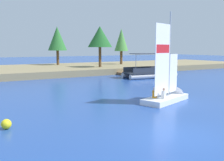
{
  "coord_description": "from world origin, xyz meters",
  "views": [
    {
      "loc": [
        -7.6,
        -7.51,
        3.61
      ],
      "look_at": [
        2.13,
        9.01,
        1.2
      ],
      "focal_mm": 41.68,
      "sensor_mm": 36.0,
      "label": 1
    }
  ],
  "objects_px": {
    "wooden_dock": "(134,75)",
    "shoreline_tree_right": "(121,40)",
    "shoreline_tree_midright": "(100,37)",
    "shoreline_tree_centre": "(57,39)",
    "channel_buoy": "(6,124)",
    "sailboat": "(171,94)",
    "pontoon_boat": "(150,72)"
  },
  "relations": [
    {
      "from": "wooden_dock",
      "to": "shoreline_tree_right",
      "type": "bearing_deg",
      "value": 65.33
    },
    {
      "from": "shoreline_tree_midright",
      "to": "wooden_dock",
      "type": "distance_m",
      "value": 8.28
    },
    {
      "from": "shoreline_tree_centre",
      "to": "shoreline_tree_midright",
      "type": "bearing_deg",
      "value": -65.21
    },
    {
      "from": "shoreline_tree_midright",
      "to": "channel_buoy",
      "type": "distance_m",
      "value": 27.46
    },
    {
      "from": "sailboat",
      "to": "wooden_dock",
      "type": "bearing_deg",
      "value": 45.25
    },
    {
      "from": "shoreline_tree_right",
      "to": "pontoon_boat",
      "type": "xyz_separation_m",
      "value": [
        -4.22,
        -13.03,
        -4.2
      ]
    },
    {
      "from": "shoreline_tree_right",
      "to": "channel_buoy",
      "type": "relative_size",
      "value": 13.28
    },
    {
      "from": "sailboat",
      "to": "channel_buoy",
      "type": "relative_size",
      "value": 14.23
    },
    {
      "from": "shoreline_tree_midright",
      "to": "pontoon_boat",
      "type": "xyz_separation_m",
      "value": [
        2.12,
        -8.88,
        -4.48
      ]
    },
    {
      "from": "pontoon_boat",
      "to": "sailboat",
      "type": "bearing_deg",
      "value": -116.82
    },
    {
      "from": "shoreline_tree_centre",
      "to": "channel_buoy",
      "type": "distance_m",
      "value": 32.51
    },
    {
      "from": "shoreline_tree_midright",
      "to": "channel_buoy",
      "type": "height_order",
      "value": "shoreline_tree_midright"
    },
    {
      "from": "wooden_dock",
      "to": "channel_buoy",
      "type": "distance_m",
      "value": 23.3
    },
    {
      "from": "wooden_dock",
      "to": "pontoon_boat",
      "type": "distance_m",
      "value": 2.59
    },
    {
      "from": "wooden_dock",
      "to": "channel_buoy",
      "type": "relative_size",
      "value": 13.19
    },
    {
      "from": "shoreline_tree_midright",
      "to": "shoreline_tree_right",
      "type": "bearing_deg",
      "value": 33.23
    },
    {
      "from": "shoreline_tree_right",
      "to": "channel_buoy",
      "type": "bearing_deg",
      "value": -131.16
    },
    {
      "from": "shoreline_tree_midright",
      "to": "shoreline_tree_right",
      "type": "height_order",
      "value": "shoreline_tree_right"
    },
    {
      "from": "shoreline_tree_right",
      "to": "pontoon_boat",
      "type": "relative_size",
      "value": 0.9
    },
    {
      "from": "shoreline_tree_centre",
      "to": "wooden_dock",
      "type": "height_order",
      "value": "shoreline_tree_centre"
    },
    {
      "from": "shoreline_tree_midright",
      "to": "channel_buoy",
      "type": "bearing_deg",
      "value": -126.83
    },
    {
      "from": "shoreline_tree_midright",
      "to": "wooden_dock",
      "type": "bearing_deg",
      "value": -77.04
    },
    {
      "from": "shoreline_tree_midright",
      "to": "sailboat",
      "type": "bearing_deg",
      "value": -104.35
    },
    {
      "from": "shoreline_tree_midright",
      "to": "sailboat",
      "type": "height_order",
      "value": "shoreline_tree_midright"
    },
    {
      "from": "shoreline_tree_right",
      "to": "sailboat",
      "type": "height_order",
      "value": "shoreline_tree_right"
    },
    {
      "from": "shoreline_tree_centre",
      "to": "pontoon_boat",
      "type": "xyz_separation_m",
      "value": [
        5.81,
        -16.87,
        -4.4
      ]
    },
    {
      "from": "shoreline_tree_right",
      "to": "sailboat",
      "type": "distance_m",
      "value": 27.55
    },
    {
      "from": "shoreline_tree_right",
      "to": "pontoon_boat",
      "type": "height_order",
      "value": "shoreline_tree_right"
    },
    {
      "from": "shoreline_tree_centre",
      "to": "pontoon_boat",
      "type": "relative_size",
      "value": 0.94
    },
    {
      "from": "shoreline_tree_midright",
      "to": "pontoon_boat",
      "type": "distance_m",
      "value": 10.17
    },
    {
      "from": "shoreline_tree_midright",
      "to": "wooden_dock",
      "type": "xyz_separation_m",
      "value": [
        1.48,
        -6.43,
        -5.01
      ]
    },
    {
      "from": "shoreline_tree_right",
      "to": "wooden_dock",
      "type": "relative_size",
      "value": 1.01
    }
  ]
}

